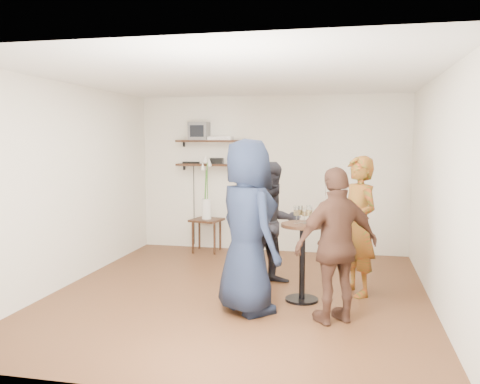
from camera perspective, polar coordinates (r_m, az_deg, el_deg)
name	(u,v)px	position (r m, az deg, el deg)	size (l,w,h in m)	color
room	(239,188)	(6.07, -0.11, 0.43)	(4.58, 5.08, 2.68)	#3F2714
shelf_upper	(211,141)	(8.59, -3.23, 5.73)	(1.20, 0.25, 0.04)	black
shelf_lower	(212,165)	(8.60, -3.22, 3.06)	(1.20, 0.25, 0.04)	black
crt_monitor	(199,131)	(8.65, -4.58, 6.83)	(0.32, 0.30, 0.30)	#59595B
dvd_deck	(221,138)	(8.55, -2.19, 6.05)	(0.40, 0.24, 0.06)	silver
radio	(217,161)	(8.57, -2.64, 3.51)	(0.22, 0.10, 0.10)	black
power_strip	(191,163)	(8.75, -5.51, 3.31)	(0.30, 0.05, 0.03)	black
side_table	(207,224)	(8.53, -3.76, -3.64)	(0.55, 0.55, 0.56)	black
vase_lilies	(206,198)	(8.46, -3.79, -0.73)	(0.20, 0.21, 1.09)	white
drinks_table	(302,251)	(5.97, 7.01, -6.63)	(0.50, 0.50, 0.92)	black
wine_glass_fl	(297,211)	(5.86, 6.39, -2.18)	(0.07, 0.07, 0.21)	silver
wine_glass_fr	(309,211)	(5.84, 7.76, -2.18)	(0.07, 0.07, 0.22)	silver
wine_glass_bl	(300,211)	(5.95, 6.75, -2.15)	(0.07, 0.07, 0.20)	silver
wine_glass_br	(305,213)	(5.90, 7.29, -2.31)	(0.06, 0.06, 0.18)	silver
person_plaid	(358,226)	(6.29, 13.10, -3.73)	(0.61, 0.40, 1.69)	#B52D14
person_dark	(273,224)	(6.57, 3.72, -3.57)	(0.78, 0.60, 1.60)	black
person_navy	(247,226)	(5.50, 0.81, -3.88)	(0.92, 0.60, 1.89)	black
person_brown	(337,246)	(5.29, 10.83, -5.93)	(0.94, 0.39, 1.61)	#492B1F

